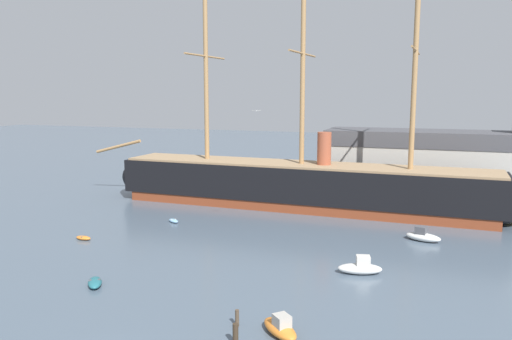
{
  "coord_description": "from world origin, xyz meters",
  "views": [
    {
      "loc": [
        20.28,
        -26.19,
        17.79
      ],
      "look_at": [
        -0.86,
        33.24,
        8.23
      ],
      "focal_mm": 35.98,
      "sensor_mm": 36.0,
      "label": 1
    }
  ],
  "objects_px": {
    "motorboat_foreground_right": "(280,328)",
    "seagull_in_flight": "(256,111)",
    "sailboat_far_right": "(500,217)",
    "mooring_piling_nearest": "(237,318)",
    "dinghy_far_left": "(157,189)",
    "dockside_warehouse_right": "(484,168)",
    "motorboat_alongside_stern": "(423,236)",
    "dinghy_alongside_bow": "(174,221)",
    "mooring_piling_left_pair": "(235,334)",
    "tall_ship": "(301,185)",
    "dinghy_mid_left": "(83,238)",
    "motorboat_mid_right": "(360,267)",
    "dinghy_distant_centre": "(333,189)",
    "dinghy_foreground_left": "(95,283)"
  },
  "relations": [
    {
      "from": "tall_ship",
      "to": "motorboat_mid_right",
      "type": "distance_m",
      "value": 29.62
    },
    {
      "from": "motorboat_alongside_stern",
      "to": "dinghy_far_left",
      "type": "xyz_separation_m",
      "value": [
        -46.85,
        17.31,
        -0.31
      ]
    },
    {
      "from": "mooring_piling_nearest",
      "to": "dinghy_foreground_left",
      "type": "bearing_deg",
      "value": 168.24
    },
    {
      "from": "dinghy_mid_left",
      "to": "motorboat_foreground_right",
      "type": "bearing_deg",
      "value": -27.74
    },
    {
      "from": "tall_ship",
      "to": "dinghy_foreground_left",
      "type": "bearing_deg",
      "value": -104.39
    },
    {
      "from": "motorboat_mid_right",
      "to": "dinghy_distant_centre",
      "type": "relative_size",
      "value": 2.17
    },
    {
      "from": "motorboat_mid_right",
      "to": "motorboat_alongside_stern",
      "type": "relative_size",
      "value": 1.02
    },
    {
      "from": "dinghy_distant_centre",
      "to": "seagull_in_flight",
      "type": "height_order",
      "value": "seagull_in_flight"
    },
    {
      "from": "mooring_piling_left_pair",
      "to": "motorboat_mid_right",
      "type": "bearing_deg",
      "value": 70.36
    },
    {
      "from": "motorboat_foreground_right",
      "to": "dinghy_mid_left",
      "type": "bearing_deg",
      "value": 152.26
    },
    {
      "from": "motorboat_mid_right",
      "to": "dinghy_far_left",
      "type": "height_order",
      "value": "motorboat_mid_right"
    },
    {
      "from": "motorboat_foreground_right",
      "to": "dockside_warehouse_right",
      "type": "distance_m",
      "value": 58.7
    },
    {
      "from": "seagull_in_flight",
      "to": "dinghy_far_left",
      "type": "bearing_deg",
      "value": 140.36
    },
    {
      "from": "motorboat_alongside_stern",
      "to": "mooring_piling_nearest",
      "type": "height_order",
      "value": "motorboat_alongside_stern"
    },
    {
      "from": "motorboat_foreground_right",
      "to": "seagull_in_flight",
      "type": "xyz_separation_m",
      "value": [
        -10.31,
        23.73,
        15.04
      ]
    },
    {
      "from": "tall_ship",
      "to": "mooring_piling_left_pair",
      "type": "distance_m",
      "value": 44.64
    },
    {
      "from": "dinghy_distant_centre",
      "to": "mooring_piling_left_pair",
      "type": "height_order",
      "value": "mooring_piling_left_pair"
    },
    {
      "from": "dinghy_foreground_left",
      "to": "motorboat_mid_right",
      "type": "xyz_separation_m",
      "value": [
        22.74,
        11.59,
        0.3
      ]
    },
    {
      "from": "tall_ship",
      "to": "mooring_piling_left_pair",
      "type": "height_order",
      "value": "tall_ship"
    },
    {
      "from": "tall_ship",
      "to": "motorboat_mid_right",
      "type": "xyz_separation_m",
      "value": [
        12.97,
        -26.45,
        -3.05
      ]
    },
    {
      "from": "motorboat_mid_right",
      "to": "motorboat_alongside_stern",
      "type": "bearing_deg",
      "value": 68.58
    },
    {
      "from": "sailboat_far_right",
      "to": "dinghy_alongside_bow",
      "type": "bearing_deg",
      "value": -159.4
    },
    {
      "from": "motorboat_foreground_right",
      "to": "mooring_piling_nearest",
      "type": "xyz_separation_m",
      "value": [
        -3.56,
        0.29,
        0.08
      ]
    },
    {
      "from": "seagull_in_flight",
      "to": "dinghy_distant_centre",
      "type": "bearing_deg",
      "value": 85.11
    },
    {
      "from": "motorboat_foreground_right",
      "to": "mooring_piling_left_pair",
      "type": "bearing_deg",
      "value": -135.97
    },
    {
      "from": "dinghy_far_left",
      "to": "dockside_warehouse_right",
      "type": "xyz_separation_m",
      "value": [
        55.32,
        9.35,
        5.41
      ]
    },
    {
      "from": "seagull_in_flight",
      "to": "dinghy_foreground_left",
      "type": "bearing_deg",
      "value": -113.33
    },
    {
      "from": "dinghy_alongside_bow",
      "to": "mooring_piling_left_pair",
      "type": "xyz_separation_m",
      "value": [
        21.02,
        -29.38,
        0.55
      ]
    },
    {
      "from": "motorboat_alongside_stern",
      "to": "dinghy_mid_left",
      "type": "bearing_deg",
      "value": -161.06
    },
    {
      "from": "dinghy_mid_left",
      "to": "tall_ship",
      "type": "bearing_deg",
      "value": 51.51
    },
    {
      "from": "motorboat_mid_right",
      "to": "dinghy_alongside_bow",
      "type": "relative_size",
      "value": 2.14
    },
    {
      "from": "motorboat_alongside_stern",
      "to": "seagull_in_flight",
      "type": "xyz_separation_m",
      "value": [
        -19.5,
        -5.35,
        15.0
      ]
    },
    {
      "from": "dinghy_alongside_bow",
      "to": "seagull_in_flight",
      "type": "distance_m",
      "value": 20.56
    },
    {
      "from": "dinghy_mid_left",
      "to": "motorboat_alongside_stern",
      "type": "distance_m",
      "value": 41.26
    },
    {
      "from": "dinghy_far_left",
      "to": "dinghy_foreground_left",
      "type": "bearing_deg",
      "value": -66.52
    },
    {
      "from": "dinghy_foreground_left",
      "to": "motorboat_alongside_stern",
      "type": "bearing_deg",
      "value": 42.18
    },
    {
      "from": "dinghy_alongside_bow",
      "to": "mooring_piling_nearest",
      "type": "height_order",
      "value": "mooring_piling_nearest"
    },
    {
      "from": "tall_ship",
      "to": "mooring_piling_nearest",
      "type": "height_order",
      "value": "tall_ship"
    },
    {
      "from": "seagull_in_flight",
      "to": "dockside_warehouse_right",
      "type": "bearing_deg",
      "value": 48.85
    },
    {
      "from": "mooring_piling_nearest",
      "to": "dockside_warehouse_right",
      "type": "bearing_deg",
      "value": 69.06
    },
    {
      "from": "mooring_piling_left_pair",
      "to": "dinghy_distant_centre",
      "type": "bearing_deg",
      "value": 94.6
    },
    {
      "from": "dinghy_alongside_bow",
      "to": "dockside_warehouse_right",
      "type": "relative_size",
      "value": 0.04
    },
    {
      "from": "dinghy_far_left",
      "to": "motorboat_alongside_stern",
      "type": "bearing_deg",
      "value": -20.28
    },
    {
      "from": "sailboat_far_right",
      "to": "mooring_piling_nearest",
      "type": "bearing_deg",
      "value": -117.92
    },
    {
      "from": "tall_ship",
      "to": "sailboat_far_right",
      "type": "height_order",
      "value": "tall_ship"
    },
    {
      "from": "dinghy_foreground_left",
      "to": "sailboat_far_right",
      "type": "bearing_deg",
      "value": 45.99
    },
    {
      "from": "tall_ship",
      "to": "dinghy_mid_left",
      "type": "distance_m",
      "value": 33.22
    },
    {
      "from": "motorboat_foreground_right",
      "to": "motorboat_alongside_stern",
      "type": "height_order",
      "value": "motorboat_alongside_stern"
    },
    {
      "from": "dinghy_mid_left",
      "to": "dockside_warehouse_right",
      "type": "distance_m",
      "value": 62.37
    },
    {
      "from": "dinghy_alongside_bow",
      "to": "dinghy_far_left",
      "type": "xyz_separation_m",
      "value": [
        -14.07,
        19.49,
        0.07
      ]
    }
  ]
}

